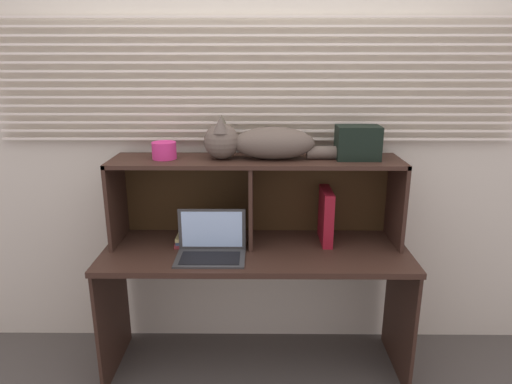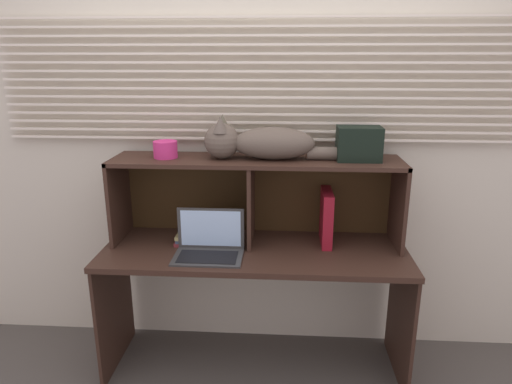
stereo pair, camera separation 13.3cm
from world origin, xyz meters
TOP-DOWN VIEW (x-y plane):
  - back_panel_with_blinds at (0.00, 0.55)m, footprint 4.40×0.08m
  - desk at (0.00, 0.22)m, footprint 1.61×0.58m
  - hutch_shelf_unit at (-0.00, 0.37)m, footprint 1.53×0.33m
  - cat at (0.02, 0.33)m, footprint 0.80×0.20m
  - laptop at (-0.23, 0.13)m, footprint 0.35×0.22m
  - binder_upright at (0.38, 0.33)m, footprint 0.05×0.24m
  - book_stack at (-0.36, 0.34)m, footprint 0.15×0.26m
  - small_basket at (-0.48, 0.33)m, footprint 0.13×0.13m
  - storage_box at (0.53, 0.33)m, footprint 0.22×0.15m

SIDE VIEW (x-z plane):
  - desk at x=0.00m, z-range 0.23..0.96m
  - book_stack at x=-0.36m, z-range 0.73..0.79m
  - laptop at x=-0.23m, z-range 0.66..0.89m
  - binder_upright at x=0.38m, z-range 0.73..1.02m
  - hutch_shelf_unit at x=0.00m, z-range 0.82..1.29m
  - small_basket at x=-0.48m, z-range 1.19..1.28m
  - back_panel_with_blinds at x=0.00m, z-range 0.01..2.51m
  - storage_box at x=0.53m, z-range 1.19..1.37m
  - cat at x=0.02m, z-range 1.17..1.39m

